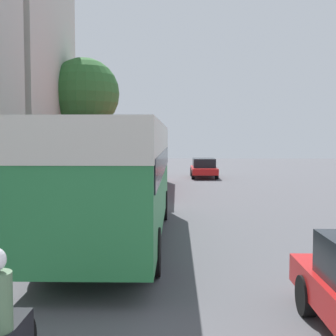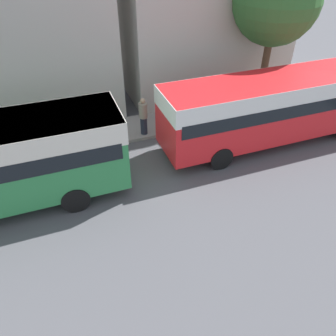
% 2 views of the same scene
% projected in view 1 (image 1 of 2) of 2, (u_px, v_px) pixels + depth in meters
% --- Properties ---
extents(building_far_terrace, '(5.18, 8.87, 12.38)m').
position_uv_depth(building_far_terrace, '(8.00, 73.00, 24.36)').
color(building_far_terrace, beige).
rests_on(building_far_terrace, ground_plane).
extents(bus_lead, '(2.58, 10.60, 3.19)m').
position_uv_depth(bus_lead, '(117.00, 166.00, 12.69)').
color(bus_lead, '#2D8447').
rests_on(bus_lead, ground_plane).
extents(bus_following, '(2.50, 10.66, 3.04)m').
position_uv_depth(bus_following, '(139.00, 153.00, 25.13)').
color(bus_following, red).
rests_on(bus_following, ground_plane).
extents(car_crossing, '(1.82, 4.40, 1.36)m').
position_uv_depth(car_crossing, '(204.00, 167.00, 33.00)').
color(car_crossing, red).
rests_on(car_crossing, ground_plane).
extents(pedestrian_near_curb, '(0.40, 0.40, 1.79)m').
position_uv_depth(pedestrian_near_curb, '(73.00, 179.00, 19.74)').
color(pedestrian_near_curb, '#232838').
rests_on(pedestrian_near_curb, sidewalk).
extents(street_tree, '(4.02, 4.02, 7.15)m').
position_uv_depth(street_tree, '(84.00, 94.00, 26.28)').
color(street_tree, brown).
rests_on(street_tree, sidewalk).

